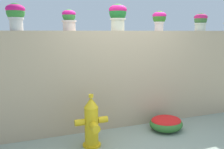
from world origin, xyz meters
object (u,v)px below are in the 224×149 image
at_px(potted_plant_1, 16,14).
at_px(potted_plant_4, 159,18).
at_px(potted_plant_3, 118,14).
at_px(flower_bush_left, 166,123).
at_px(fire_hydrant, 92,123).
at_px(potted_plant_2, 69,19).
at_px(potted_plant_5, 201,21).

bearing_deg(potted_plant_1, potted_plant_4, 1.21).
relative_size(potted_plant_3, flower_bush_left, 0.77).
bearing_deg(potted_plant_4, fire_hydrant, -155.26).
distance_m(potted_plant_1, flower_bush_left, 3.25).
xyz_separation_m(potted_plant_1, potted_plant_4, (2.66, 0.06, -0.02)).
height_order(potted_plant_3, potted_plant_4, potted_plant_3).
relative_size(potted_plant_2, potted_plant_5, 0.99).
bearing_deg(potted_plant_1, flower_bush_left, -12.30).
height_order(potted_plant_3, flower_bush_left, potted_plant_3).
height_order(potted_plant_4, flower_bush_left, potted_plant_4).
bearing_deg(potted_plant_2, flower_bush_left, -19.64).
bearing_deg(potted_plant_3, potted_plant_2, 177.96).
height_order(potted_plant_1, potted_plant_4, potted_plant_1).
relative_size(potted_plant_2, potted_plant_3, 0.75).
height_order(potted_plant_2, potted_plant_3, potted_plant_3).
distance_m(potted_plant_3, flower_bush_left, 2.21).
height_order(potted_plant_3, fire_hydrant, potted_plant_3).
relative_size(potted_plant_2, potted_plant_4, 0.94).
distance_m(potted_plant_2, fire_hydrant, 1.83).
relative_size(potted_plant_4, flower_bush_left, 0.61).
bearing_deg(flower_bush_left, fire_hydrant, -174.56).
xyz_separation_m(potted_plant_1, potted_plant_5, (3.63, 0.01, -0.05)).
distance_m(potted_plant_2, potted_plant_3, 0.90).
xyz_separation_m(potted_plant_1, potted_plant_3, (1.75, 0.01, 0.03)).
bearing_deg(potted_plant_1, fire_hydrant, -33.62).
distance_m(potted_plant_4, flower_bush_left, 2.05).
height_order(potted_plant_5, fire_hydrant, potted_plant_5).
bearing_deg(potted_plant_2, potted_plant_5, -0.77).
relative_size(potted_plant_5, fire_hydrant, 0.43).
xyz_separation_m(potted_plant_3, potted_plant_5, (1.87, -0.01, -0.08)).
distance_m(potted_plant_1, fire_hydrant, 2.12).
bearing_deg(potted_plant_1, potted_plant_3, 0.38).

